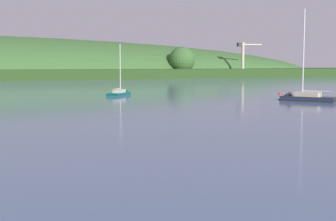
% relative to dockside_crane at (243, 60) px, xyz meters
% --- Properties ---
extents(dockside_crane, '(12.61, 3.31, 16.27)m').
position_rel_dockside_crane_xyz_m(dockside_crane, '(0.00, 0.00, 0.00)').
color(dockside_crane, '#4C4C51').
rests_on(dockside_crane, ground).
extents(sailboat_near_mooring, '(7.48, 9.13, 15.31)m').
position_rel_dockside_crane_xyz_m(sailboat_near_mooring, '(-65.51, -134.79, -7.62)').
color(sailboat_near_mooring, '#232328').
rests_on(sailboat_near_mooring, ground).
extents(sailboat_far_left, '(5.85, 6.77, 10.24)m').
position_rel_dockside_crane_xyz_m(sailboat_far_left, '(-88.28, -112.38, -7.57)').
color(sailboat_far_left, '#0F564C').
rests_on(sailboat_far_left, ground).
extents(mooring_buoy_foreground, '(0.59, 0.59, 0.67)m').
position_rel_dockside_crane_xyz_m(mooring_buoy_foreground, '(-59.37, -119.63, -7.75)').
color(mooring_buoy_foreground, red).
rests_on(mooring_buoy_foreground, ground).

